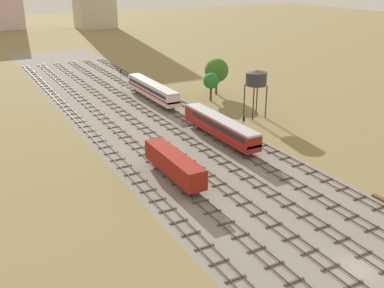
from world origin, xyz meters
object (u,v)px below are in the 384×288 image
(water_tower, at_px, (256,78))
(signal_post_nearest, at_px, (243,126))
(freight_boxcar_left_nearest, at_px, (174,164))
(diesel_railcar_centre_right_near, at_px, (220,126))
(passenger_coach_centre_right_mid, at_px, (152,89))
(signal_post_near, at_px, (121,76))

(water_tower, xyz_separation_m, signal_post_nearest, (-10.91, -11.66, -4.60))
(freight_boxcar_left_nearest, xyz_separation_m, water_tower, (27.20, 18.50, 5.38))
(freight_boxcar_left_nearest, bearing_deg, signal_post_nearest, 22.76)
(freight_boxcar_left_nearest, bearing_deg, water_tower, 34.21)
(freight_boxcar_left_nearest, relative_size, diesel_railcar_centre_right_near, 0.68)
(freight_boxcar_left_nearest, xyz_separation_m, diesel_railcar_centre_right_near, (13.96, 10.29, 0.15))
(water_tower, distance_m, signal_post_nearest, 16.62)
(freight_boxcar_left_nearest, xyz_separation_m, passenger_coach_centre_right_mid, (13.96, 39.12, 0.16))
(signal_post_near, bearing_deg, passenger_coach_centre_right_mid, -80.39)
(freight_boxcar_left_nearest, distance_m, water_tower, 33.33)
(water_tower, relative_size, signal_post_nearest, 1.87)
(freight_boxcar_left_nearest, distance_m, signal_post_nearest, 17.68)
(water_tower, height_order, signal_post_nearest, water_tower)
(passenger_coach_centre_right_mid, bearing_deg, signal_post_nearest, -85.87)
(freight_boxcar_left_nearest, relative_size, signal_post_near, 2.87)
(diesel_railcar_centre_right_near, xyz_separation_m, signal_post_nearest, (2.33, -3.45, 0.64))
(diesel_railcar_centre_right_near, distance_m, signal_post_nearest, 4.21)
(freight_boxcar_left_nearest, height_order, signal_post_near, signal_post_near)
(diesel_railcar_centre_right_near, height_order, signal_post_nearest, signal_post_nearest)
(signal_post_nearest, relative_size, signal_post_near, 1.04)
(passenger_coach_centre_right_mid, distance_m, signal_post_nearest, 32.37)
(passenger_coach_centre_right_mid, distance_m, water_tower, 25.06)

